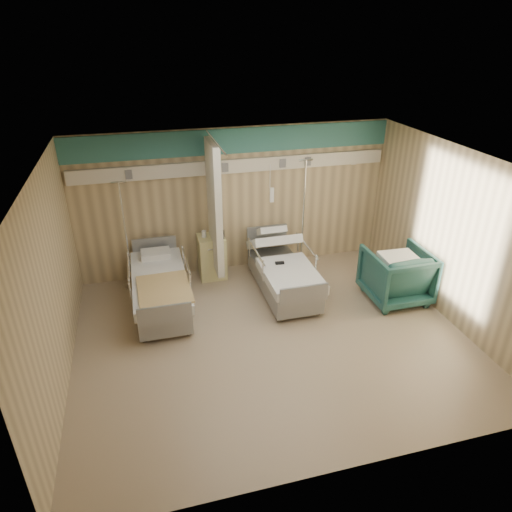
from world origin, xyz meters
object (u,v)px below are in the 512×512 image
Objects in this scene: visitor_armchair at (396,275)px; bedside_cabinet at (212,257)px; bed_left at (161,293)px; iv_stand_left at (130,266)px; iv_stand_right at (302,247)px; bed_right at (283,276)px.

bedside_cabinet is at bearing -28.54° from visitor_armchair.
bedside_cabinet reaches higher than bed_left.
iv_stand_left reaches higher than visitor_armchair.
iv_stand_right reaches higher than bedside_cabinet.
bed_right is at bearing -129.38° from iv_stand_right.
visitor_armchair is 0.47× the size of iv_stand_right.
bed_left is 2.05× the size of visitor_armchair.
bedside_cabinet is 0.81× the size of visitor_armchair.
bed_right is 0.96× the size of iv_stand_right.
visitor_armchair is at bearing -20.17° from iv_stand_left.
visitor_armchair reaches higher than bedside_cabinet.
iv_stand_right reaches higher than bed_left.
bed_left is at bearing 180.00° from bed_right.
bed_right is 2.05× the size of visitor_armchair.
bed_right is 2.20m from bed_left.
bed_left is at bearing -139.40° from bedside_cabinet.
iv_stand_left reaches higher than bedside_cabinet.
bed_right is 1.01m from iv_stand_right.
iv_stand_right is at bearing 50.62° from bed_right.
bedside_cabinet is 3.42m from visitor_armchair.
iv_stand_right reaches higher than iv_stand_left.
bedside_cabinet is 0.41× the size of iv_stand_left.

